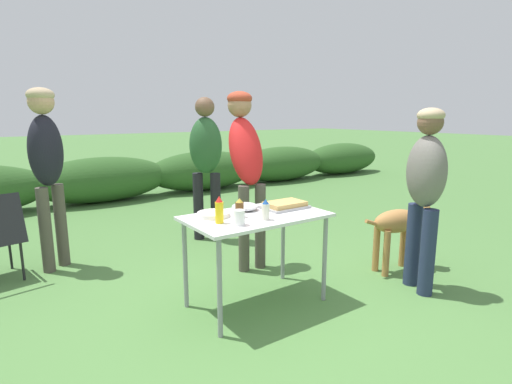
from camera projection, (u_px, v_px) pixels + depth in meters
The scene contains 15 objects.
ground_plane at pixel (256, 303), 3.25m from camera, with size 60.00×60.00×0.00m, color #4C7A3D.
shrub_hedge at pixel (102, 180), 6.96m from camera, with size 14.40×0.90×0.79m.
folding_table at pixel (256, 224), 3.12m from camera, with size 1.10×0.64×0.74m.
food_tray at pixel (285, 205), 3.33m from camera, with size 0.37×0.25×0.06m.
plate_stack at pixel (214, 214), 3.06m from camera, with size 0.25×0.25×0.03m, color white.
mixing_bowl at pixel (245, 207), 3.26m from camera, with size 0.22×0.22×0.06m, color silver.
paper_cup_stack at pixel (239, 218), 2.82m from camera, with size 0.08×0.08×0.11m, color white.
beer_bottle at pixel (239, 208), 3.03m from camera, with size 0.06×0.06×0.15m.
mustard_bottle at pixel (219, 210), 2.86m from camera, with size 0.06×0.06×0.20m.
mayo_bottle at pixel (266, 210), 2.95m from camera, with size 0.06×0.06×0.16m.
standing_person_in_red_jacket at pixel (246, 155), 3.87m from camera, with size 0.38×0.51×1.73m.
standing_person_in_gray_fleece at pixel (206, 156), 4.73m from camera, with size 0.48×0.46×1.71m.
standing_person_with_beanie at pixel (425, 182), 3.33m from camera, with size 0.41×0.47×1.57m.
standing_person_in_navy_coat at pixel (46, 157), 3.78m from camera, with size 0.43×0.41×1.76m.
dog at pixel (400, 224), 3.85m from camera, with size 0.80×0.33×0.67m.
Camera 1 is at (-1.73, -2.47, 1.51)m, focal length 28.00 mm.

